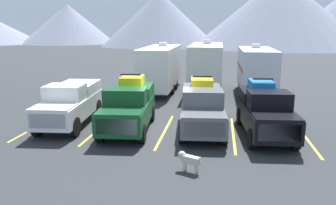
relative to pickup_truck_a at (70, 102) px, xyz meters
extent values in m
plane|color=#2D3033|center=(5.02, 0.06, -1.15)|extent=(240.00, 240.00, 0.00)
cube|color=white|center=(0.01, -0.15, -0.22)|extent=(2.38, 5.70, 0.93)
cube|color=white|center=(0.17, -2.15, 0.28)|extent=(1.99, 1.70, 0.08)
cube|color=white|center=(0.05, -0.65, 0.64)|extent=(1.94, 1.59, 0.79)
cube|color=slate|center=(0.10, -1.23, 0.68)|extent=(1.72, 0.36, 0.58)
cube|color=white|center=(-0.11, 1.34, 0.53)|extent=(2.10, 2.70, 0.58)
cube|color=silver|center=(0.23, -2.89, -0.18)|extent=(1.65, 0.19, 0.65)
cylinder|color=black|center=(1.06, -1.97, -0.69)|extent=(0.35, 0.95, 0.93)
cylinder|color=black|center=(-0.73, -2.11, -0.69)|extent=(0.35, 0.95, 0.93)
cylinder|color=black|center=(0.75, 1.80, -0.69)|extent=(0.35, 0.95, 0.93)
cylinder|color=black|center=(-1.03, 1.66, -0.69)|extent=(0.35, 0.95, 0.93)
cube|color=#144723|center=(3.23, -0.63, -0.24)|extent=(2.46, 5.35, 0.96)
cube|color=#144723|center=(3.38, -2.50, 0.28)|extent=(2.07, 1.61, 0.08)
cube|color=#144723|center=(3.27, -1.10, 0.63)|extent=(2.02, 1.50, 0.80)
cube|color=slate|center=(3.31, -1.63, 0.67)|extent=(1.81, 0.37, 0.59)
cube|color=#144723|center=(3.12, 0.77, 0.55)|extent=(2.19, 2.55, 0.64)
cube|color=silver|center=(3.44, -3.19, -0.20)|extent=(1.74, 0.20, 0.67)
cylinder|color=black|center=(4.31, -2.32, -0.72)|extent=(0.35, 0.88, 0.86)
cylinder|color=black|center=(2.44, -2.47, -0.72)|extent=(0.35, 0.88, 0.86)
cylinder|color=black|center=(4.03, 1.21, -0.72)|extent=(0.35, 0.88, 0.86)
cylinder|color=black|center=(2.15, 1.06, -0.72)|extent=(0.35, 0.88, 0.86)
cube|color=yellow|center=(3.12, 0.77, 1.10)|extent=(1.24, 1.62, 0.45)
cylinder|color=black|center=(3.62, 0.28, 1.09)|extent=(0.21, 0.45, 0.44)
cylinder|color=black|center=(2.70, 0.21, 1.09)|extent=(0.21, 0.45, 0.44)
cylinder|color=black|center=(3.53, 1.33, 1.09)|extent=(0.21, 0.45, 0.44)
cylinder|color=black|center=(2.62, 1.26, 1.09)|extent=(0.21, 0.45, 0.44)
cube|color=black|center=(3.15, 0.34, 1.47)|extent=(1.02, 0.16, 0.08)
cube|color=#595B60|center=(6.81, -0.15, -0.29)|extent=(2.41, 5.63, 0.90)
cube|color=#595B60|center=(6.97, -2.12, 0.20)|extent=(2.01, 1.68, 0.08)
cube|color=#595B60|center=(6.85, -0.64, 0.57)|extent=(1.97, 1.57, 0.82)
cube|color=slate|center=(6.90, -1.21, 0.61)|extent=(1.75, 0.37, 0.60)
cube|color=#595B60|center=(6.69, 1.33, 0.47)|extent=(2.13, 2.67, 0.62)
cube|color=silver|center=(7.03, -2.86, -0.25)|extent=(1.68, 0.19, 0.63)
cylinder|color=black|center=(7.87, -1.94, -0.74)|extent=(0.35, 0.85, 0.83)
cylinder|color=black|center=(6.05, -2.08, -0.74)|extent=(0.35, 0.85, 0.83)
cylinder|color=black|center=(7.56, 1.78, -0.74)|extent=(0.35, 0.85, 0.83)
cylinder|color=black|center=(5.75, 1.64, -0.74)|extent=(0.35, 0.85, 0.83)
cube|color=yellow|center=(6.69, 1.33, 1.00)|extent=(1.21, 1.70, 0.45)
cylinder|color=black|center=(7.18, 0.81, 0.99)|extent=(0.21, 0.45, 0.44)
cylinder|color=black|center=(6.29, 0.74, 0.99)|extent=(0.21, 0.45, 0.44)
cylinder|color=black|center=(7.09, 1.92, 0.99)|extent=(0.21, 0.45, 0.44)
cylinder|color=black|center=(6.20, 1.84, 0.99)|extent=(0.21, 0.45, 0.44)
cube|color=black|center=(6.73, 0.87, 1.37)|extent=(0.99, 0.16, 0.08)
cube|color=black|center=(9.75, -0.42, -0.24)|extent=(2.36, 5.47, 0.98)
cube|color=black|center=(9.90, -2.34, 0.29)|extent=(1.97, 1.64, 0.08)
cube|color=black|center=(9.79, -0.90, 0.65)|extent=(1.92, 1.53, 0.78)
cube|color=slate|center=(9.83, -1.45, 0.69)|extent=(1.72, 0.36, 0.58)
cube|color=black|center=(9.63, 1.01, 0.51)|extent=(2.09, 2.60, 0.51)
cube|color=silver|center=(9.96, -3.05, -0.19)|extent=(1.64, 0.19, 0.69)
cylinder|color=black|center=(10.78, -2.16, -0.73)|extent=(0.35, 0.88, 0.86)
cylinder|color=black|center=(9.01, -2.30, -0.73)|extent=(0.35, 0.88, 0.86)
cylinder|color=black|center=(10.49, 1.46, -0.73)|extent=(0.35, 0.88, 0.86)
cylinder|color=black|center=(8.71, 1.31, -0.73)|extent=(0.35, 0.88, 0.86)
cube|color=blue|center=(9.63, 1.01, 0.99)|extent=(1.19, 1.65, 0.45)
cylinder|color=black|center=(10.11, 0.51, 0.99)|extent=(0.21, 0.45, 0.44)
cylinder|color=black|center=(9.24, 0.44, 0.99)|extent=(0.21, 0.45, 0.44)
cylinder|color=black|center=(10.02, 1.59, 0.99)|extent=(0.21, 0.45, 0.44)
cylinder|color=black|center=(9.15, 1.52, 0.99)|extent=(0.21, 0.45, 0.44)
cube|color=black|center=(9.67, 0.57, 1.37)|extent=(0.97, 0.16, 0.08)
cube|color=gold|center=(-1.57, -0.44, -1.15)|extent=(0.12, 5.50, 0.01)
cube|color=gold|center=(1.73, -0.44, -1.15)|extent=(0.12, 5.50, 0.01)
cube|color=gold|center=(5.02, -0.44, -1.15)|extent=(0.12, 5.50, 0.01)
cube|color=gold|center=(8.32, -0.44, -1.15)|extent=(0.12, 5.50, 0.01)
cube|color=gold|center=(11.61, -0.44, -1.15)|extent=(0.12, 5.50, 0.01)
cube|color=white|center=(3.07, 9.61, 0.83)|extent=(2.36, 7.98, 2.92)
cube|color=#4C6B99|center=(1.89, 9.61, 0.98)|extent=(0.04, 7.66, 0.24)
cube|color=silver|center=(3.06, 10.81, 2.44)|extent=(0.60, 0.70, 0.30)
cube|color=#333333|center=(3.08, 5.02, -0.84)|extent=(0.12, 1.20, 0.12)
cylinder|color=black|center=(4.14, 8.66, -0.77)|extent=(0.22, 0.76, 0.76)
cylinder|color=black|center=(1.99, 8.65, -0.77)|extent=(0.22, 0.76, 0.76)
cylinder|color=black|center=(4.14, 10.57, -0.77)|extent=(0.22, 0.76, 0.76)
cylinder|color=black|center=(1.99, 10.56, -0.77)|extent=(0.22, 0.76, 0.76)
cube|color=silver|center=(6.55, 9.92, 0.93)|extent=(2.39, 7.39, 3.12)
cube|color=brown|center=(5.36, 9.91, 1.09)|extent=(0.04, 7.09, 0.24)
cube|color=silver|center=(6.55, 11.03, 2.64)|extent=(0.60, 0.70, 0.30)
cube|color=#333333|center=(6.57, 5.63, -0.84)|extent=(0.12, 1.20, 0.12)
cylinder|color=black|center=(7.65, 9.04, -0.77)|extent=(0.22, 0.76, 0.76)
cylinder|color=black|center=(5.47, 9.03, -0.77)|extent=(0.22, 0.76, 0.76)
cylinder|color=black|center=(7.64, 10.81, -0.77)|extent=(0.22, 0.76, 0.76)
cylinder|color=black|center=(5.46, 10.80, -0.77)|extent=(0.22, 0.76, 0.76)
cube|color=silver|center=(10.23, 9.27, 0.81)|extent=(2.38, 6.68, 2.87)
cube|color=brown|center=(9.03, 9.27, 0.95)|extent=(0.04, 6.41, 0.24)
cube|color=silver|center=(10.22, 10.28, 2.39)|extent=(0.60, 0.70, 0.30)
cube|color=#333333|center=(10.24, 5.34, -0.84)|extent=(0.12, 1.20, 0.12)
cylinder|color=black|center=(11.31, 8.48, -0.77)|extent=(0.22, 0.76, 0.76)
cylinder|color=black|center=(9.14, 8.47, -0.77)|extent=(0.22, 0.76, 0.76)
cylinder|color=black|center=(11.31, 10.08, -0.77)|extent=(0.22, 0.76, 0.76)
cylinder|color=black|center=(9.14, 10.07, -0.77)|extent=(0.22, 0.76, 0.76)
cube|color=beige|center=(6.68, -5.05, -0.69)|extent=(0.70, 0.50, 0.26)
sphere|color=beige|center=(6.35, -4.89, -0.59)|extent=(0.28, 0.28, 0.28)
cylinder|color=beige|center=(7.01, -5.20, -0.64)|extent=(0.16, 0.10, 0.20)
cylinder|color=beige|center=(6.43, -5.02, -0.99)|extent=(0.06, 0.06, 0.34)
cylinder|color=beige|center=(6.50, -4.88, -0.99)|extent=(0.06, 0.06, 0.34)
cylinder|color=beige|center=(6.86, -5.22, -0.99)|extent=(0.06, 0.06, 0.34)
cylinder|color=beige|center=(6.92, -5.08, -0.99)|extent=(0.06, 0.06, 0.34)
cone|color=gray|center=(-36.09, 78.98, 4.34)|extent=(26.61, 26.61, 10.98)
cone|color=gray|center=(-7.72, 70.49, 5.49)|extent=(29.39, 29.39, 13.29)
cone|color=gray|center=(21.32, 70.73, 7.26)|extent=(40.99, 40.99, 16.84)
camera|label=1|loc=(7.56, -16.14, 3.88)|focal=36.28mm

